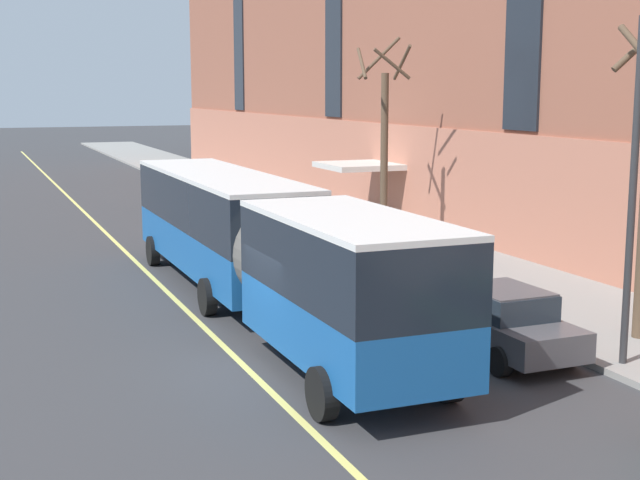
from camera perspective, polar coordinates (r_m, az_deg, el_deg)
The scene contains 9 objects.
ground_plane at distance 19.54m, azimuth -3.08°, elevation -8.02°, with size 260.00×260.00×0.00m, color #38383A.
sidewalk at distance 26.20m, azimuth 13.83°, elevation -3.55°, with size 5.62×160.00×0.15m, color gray.
city_bus at distance 23.60m, azimuth -4.11°, elevation 0.08°, with size 2.96×18.76×3.45m.
parked_car_navy_0 at distance 30.02m, azimuth 0.09°, elevation -0.23°, with size 2.05×4.60×1.56m.
parked_car_black_1 at distance 45.03m, azimuth -7.43°, elevation 2.99°, with size 2.05×4.60×1.56m.
parked_car_darkgray_3 at distance 20.51m, azimuth 11.35°, elevation -5.07°, with size 2.01×4.62×1.56m.
parked_car_darkgray_6 at distance 37.76m, azimuth -4.63°, elevation 1.77°, with size 1.93×4.34×1.56m.
street_tree_far_uptown at distance 33.26m, azimuth 4.11°, elevation 6.36°, with size 2.08×1.92×7.72m.
lane_centerline at distance 22.14m, azimuth -7.04°, elevation -5.95°, with size 0.16×140.00×0.01m, color #E0D66B.
Camera 1 is at (-5.98, -17.64, 5.91)m, focal length 50.00 mm.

